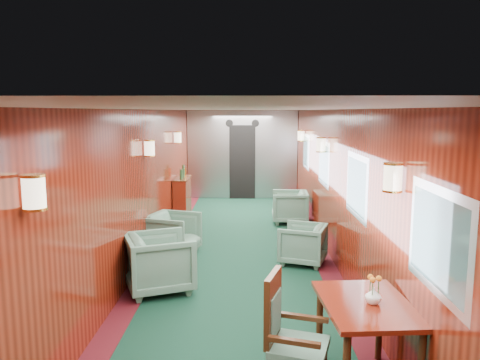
{
  "coord_description": "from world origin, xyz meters",
  "views": [
    {
      "loc": [
        0.12,
        -6.76,
        2.38
      ],
      "look_at": [
        0.0,
        1.52,
        1.15
      ],
      "focal_mm": 35.0,
      "sensor_mm": 36.0,
      "label": 1
    }
  ],
  "objects_px": {
    "armchair_left_far": "(173,234)",
    "armchair_right_near": "(303,244)",
    "dining_table": "(366,316)",
    "side_chair": "(287,331)",
    "armchair_left_near": "(160,262)",
    "credenza": "(182,196)",
    "armchair_right_far": "(290,207)"
  },
  "relations": [
    {
      "from": "credenza",
      "to": "side_chair",
      "type": "bearing_deg",
      "value": -75.11
    },
    {
      "from": "armchair_left_near",
      "to": "armchair_left_far",
      "type": "distance_m",
      "value": 1.59
    },
    {
      "from": "credenza",
      "to": "armchair_left_far",
      "type": "xyz_separation_m",
      "value": [
        0.24,
        -2.86,
        -0.11
      ]
    },
    {
      "from": "side_chair",
      "to": "armchair_right_far",
      "type": "bearing_deg",
      "value": 101.75
    },
    {
      "from": "credenza",
      "to": "armchair_left_far",
      "type": "height_order",
      "value": "credenza"
    },
    {
      "from": "armchair_left_near",
      "to": "armchair_right_near",
      "type": "xyz_separation_m",
      "value": [
        2.03,
        1.16,
        -0.07
      ]
    },
    {
      "from": "side_chair",
      "to": "armchair_left_far",
      "type": "distance_m",
      "value": 4.21
    },
    {
      "from": "armchair_right_near",
      "to": "armchair_right_far",
      "type": "height_order",
      "value": "armchair_right_far"
    },
    {
      "from": "dining_table",
      "to": "armchair_right_near",
      "type": "bearing_deg",
      "value": 88.15
    },
    {
      "from": "armchair_right_far",
      "to": "armchair_left_near",
      "type": "bearing_deg",
      "value": -25.73
    },
    {
      "from": "dining_table",
      "to": "credenza",
      "type": "height_order",
      "value": "credenza"
    },
    {
      "from": "credenza",
      "to": "armchair_right_near",
      "type": "bearing_deg",
      "value": -54.56
    },
    {
      "from": "armchair_left_far",
      "to": "side_chair",
      "type": "bearing_deg",
      "value": -140.55
    },
    {
      "from": "armchair_right_far",
      "to": "armchair_left_far",
      "type": "bearing_deg",
      "value": -40.73
    },
    {
      "from": "armchair_right_near",
      "to": "armchair_right_far",
      "type": "relative_size",
      "value": 0.91
    },
    {
      "from": "dining_table",
      "to": "armchair_right_far",
      "type": "relative_size",
      "value": 1.44
    },
    {
      "from": "dining_table",
      "to": "armchair_left_near",
      "type": "distance_m",
      "value": 3.09
    },
    {
      "from": "dining_table",
      "to": "side_chair",
      "type": "bearing_deg",
      "value": -173.49
    },
    {
      "from": "armchair_left_near",
      "to": "armchair_left_far",
      "type": "relative_size",
      "value": 1.1
    },
    {
      "from": "armchair_left_near",
      "to": "armchair_right_far",
      "type": "height_order",
      "value": "armchair_left_near"
    },
    {
      "from": "armchair_right_far",
      "to": "credenza",
      "type": "bearing_deg",
      "value": -101.27
    },
    {
      "from": "side_chair",
      "to": "armchair_left_near",
      "type": "bearing_deg",
      "value": 139.9
    },
    {
      "from": "armchair_right_near",
      "to": "armchair_left_near",
      "type": "bearing_deg",
      "value": -41.08
    },
    {
      "from": "armchair_right_far",
      "to": "side_chair",
      "type": "bearing_deg",
      "value": -2.88
    },
    {
      "from": "credenza",
      "to": "armchair_right_near",
      "type": "xyz_separation_m",
      "value": [
        2.34,
        -3.29,
        -0.14
      ]
    },
    {
      "from": "credenza",
      "to": "armchair_right_far",
      "type": "distance_m",
      "value": 2.45
    },
    {
      "from": "armchair_left_far",
      "to": "armchair_right_near",
      "type": "distance_m",
      "value": 2.14
    },
    {
      "from": "dining_table",
      "to": "armchair_right_near",
      "type": "relative_size",
      "value": 1.58
    },
    {
      "from": "armchair_left_near",
      "to": "armchair_right_far",
      "type": "xyz_separation_m",
      "value": [
        2.07,
        3.86,
        -0.04
      ]
    },
    {
      "from": "side_chair",
      "to": "armchair_right_near",
      "type": "height_order",
      "value": "side_chair"
    },
    {
      "from": "armchair_left_near",
      "to": "armchair_left_far",
      "type": "xyz_separation_m",
      "value": [
        -0.07,
        1.58,
        -0.04
      ]
    },
    {
      "from": "armchair_left_far",
      "to": "armchair_right_near",
      "type": "bearing_deg",
      "value": -83.77
    }
  ]
}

